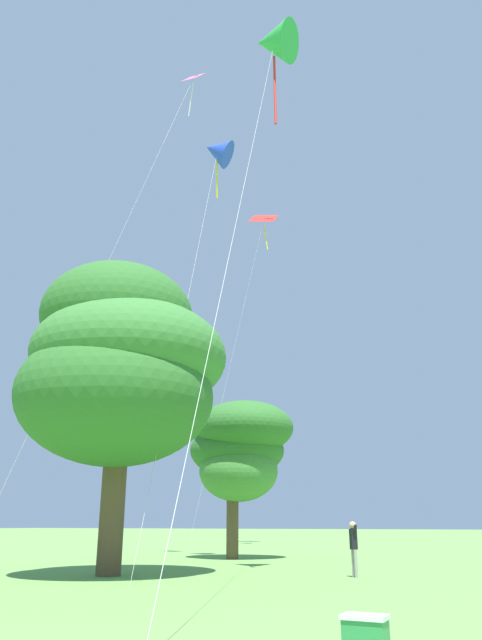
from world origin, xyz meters
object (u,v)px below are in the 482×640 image
Objects in this scene: person_in_blue_jacket at (354,543)px; tree_left_oak at (121,365)px; kite_pink_low at (185,100)px; picnic_cooler at (366,632)px; kite_blue_delta at (217,151)px; kite_white_distant at (249,406)px; kite_red_high at (263,229)px; kite_green_small at (274,42)px; tree_right_cluster at (240,448)px.

tree_left_oak is (-6.93, -3.49, 5.83)m from person_in_blue_jacket.
kite_pink_low is 32.26m from picnic_cooler.
tree_left_oak is (1.04, -8.45, -14.15)m from kite_blue_delta.
picnic_cooler is (20.15, -37.97, -10.99)m from kite_white_distant.
kite_blue_delta is 2.09× the size of tree_left_oak.
picnic_cooler is at bearing -63.82° from kite_red_high.
kite_green_small is 14.00m from tree_left_oak.
person_in_blue_jacket is at bearing -44.16° from tree_right_cluster.
tree_right_cluster is 22.67m from picnic_cooler.
tree_left_oak is 17.56× the size of picnic_cooler.
kite_blue_delta is 16.51m from tree_left_oak.
kite_green_small is 18.66m from tree_right_cluster.
kite_blue_delta is at bearing 125.31° from picnic_cooler.
person_in_blue_jacket is 0.16× the size of tree_left_oak.
kite_pink_low is 2.25× the size of kite_white_distant.
kite_blue_delta reaches higher than picnic_cooler.
kite_green_small is 18.84m from person_in_blue_jacket.
picnic_cooler is (11.43, -18.92, -5.00)m from tree_right_cluster.
picnic_cooler is (18.46, -37.56, -27.49)m from kite_red_high.
kite_pink_low is at bearing 110.71° from tree_left_oak.
tree_right_cluster is at bearing 95.15° from tree_left_oak.
kite_green_small is (8.56, -6.86, -5.20)m from kite_pink_low.
kite_white_distant is at bearing 107.84° from tree_left_oak.
kite_red_high reaches higher than tree_right_cluster.
kite_white_distant is (-1.69, 0.41, -16.50)m from kite_red_high.
picnic_cooler is at bearing -61.31° from kite_green_small.
kite_red_high is (-4.96, 21.69, 2.85)m from kite_pink_low.
kite_pink_low is 22.43m from kite_red_high.
kite_white_distant is at bearing 166.38° from kite_red_high.
person_in_blue_jacket is at bearing 107.27° from picnic_cooler.
kite_green_small is at bearing -123.58° from person_in_blue_jacket.
kite_green_small reaches higher than person_in_blue_jacket.
tree_right_cluster is at bearing 89.42° from kite_blue_delta.
kite_red_high reaches higher than kite_white_distant.
tree_right_cluster is at bearing 123.24° from kite_green_small.
kite_pink_low is 16.45× the size of person_in_blue_jacket.
kite_blue_delta is at bearing -71.86° from kite_red_high.
kite_pink_low is at bearing -73.24° from kite_white_distant.
picnic_cooler is at bearing -72.73° from person_in_blue_jacket.
picnic_cooler is at bearing -58.87° from tree_right_cluster.
person_in_blue_jacket is 2.77× the size of picnic_cooler.
kite_blue_delta is 28.70m from picnic_cooler.
kite_white_distant is 1.62× the size of tree_right_cluster.
kite_green_small is (13.53, -28.55, -8.06)m from kite_red_high.
kite_white_distant is 32.08m from tree_left_oak.
picnic_cooler is at bearing -62.04° from kite_white_distant.
kite_blue_delta is 15.99m from tree_right_cluster.
kite_pink_low is 0.92× the size of kite_red_high.
kite_red_high is (-7.01, 21.39, 6.73)m from kite_blue_delta.
kite_red_high is at bearing 119.61° from person_in_blue_jacket.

